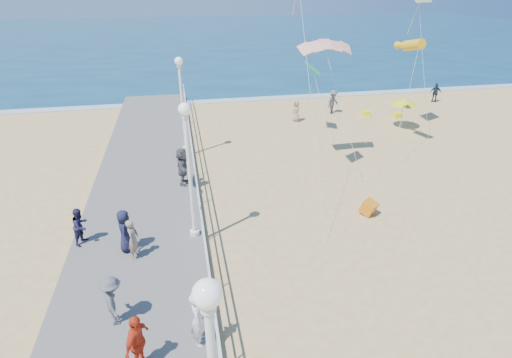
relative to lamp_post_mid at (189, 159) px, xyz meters
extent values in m
plane|color=tan|center=(5.35, 0.00, -3.66)|extent=(160.00, 160.00, 0.00)
cube|color=#0D344F|center=(5.35, 65.00, -3.65)|extent=(160.00, 90.00, 0.05)
cube|color=silver|center=(5.35, 20.50, -3.63)|extent=(160.00, 1.20, 0.04)
cube|color=slate|center=(-2.15, 0.00, -3.46)|extent=(5.00, 44.00, 0.40)
cube|color=white|center=(0.30, 0.00, -2.21)|extent=(0.05, 42.00, 0.06)
cube|color=white|center=(0.30, 0.00, -2.71)|extent=(0.05, 42.00, 0.04)
sphere|color=white|center=(0.00, -9.00, 1.84)|extent=(0.44, 0.44, 0.44)
cylinder|color=white|center=(0.00, 0.00, -3.16)|extent=(0.36, 0.36, 0.20)
cylinder|color=white|center=(0.00, 0.00, -0.81)|extent=(0.14, 0.14, 4.70)
sphere|color=white|center=(0.00, 0.00, 1.84)|extent=(0.44, 0.44, 0.44)
cylinder|color=white|center=(0.00, 9.00, -3.16)|extent=(0.36, 0.36, 0.20)
cylinder|color=white|center=(0.00, 9.00, -0.81)|extent=(0.14, 0.14, 4.70)
sphere|color=white|center=(0.00, 9.00, 1.84)|extent=(0.44, 0.44, 0.44)
imported|color=silver|center=(-0.16, -5.25, -2.41)|extent=(0.48, 0.66, 1.70)
imported|color=blue|center=(-0.01, -5.10, -2.00)|extent=(0.36, 0.43, 0.82)
imported|color=#4F4F53|center=(-2.50, -4.05, -2.46)|extent=(0.82, 1.15, 1.60)
imported|color=red|center=(-1.70, -5.76, -2.41)|extent=(0.81, 1.08, 1.70)
imported|color=#171933|center=(-2.49, -0.48, -2.43)|extent=(0.56, 0.83, 1.66)
imported|color=#4F4F53|center=(-0.27, 4.56, -2.33)|extent=(0.72, 1.78, 1.87)
imported|color=#86765C|center=(-2.17, -0.99, -2.49)|extent=(0.48, 0.63, 1.55)
imported|color=#1F1B3D|center=(-4.18, 0.32, -2.52)|extent=(0.81, 0.89, 1.48)
imported|color=#535458|center=(11.54, 15.29, -2.74)|extent=(1.36, 1.23, 1.84)
imported|color=#182335|center=(21.25, 16.65, -2.85)|extent=(1.03, 0.76, 1.62)
imported|color=gray|center=(8.22, 13.96, -2.89)|extent=(0.64, 0.84, 1.55)
cube|color=#C63F0B|center=(7.69, 0.68, -3.36)|extent=(0.86, 0.90, 0.74)
cylinder|color=white|center=(14.99, 11.10, -2.76)|extent=(0.05, 0.05, 1.80)
cone|color=yellow|center=(14.99, 11.10, -1.75)|extent=(1.90, 1.90, 0.45)
cube|color=yellow|center=(13.84, 14.17, -3.46)|extent=(0.55, 0.55, 0.40)
cube|color=yellow|center=(15.98, 13.25, -3.46)|extent=(0.55, 0.55, 0.40)
cylinder|color=gold|center=(12.81, 7.61, 2.51)|extent=(0.95, 2.35, 1.01)
cube|color=green|center=(8.30, 11.20, 0.72)|extent=(1.29, 1.44, 0.73)
camera|label=1|loc=(-0.15, -13.28, 5.74)|focal=28.00mm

